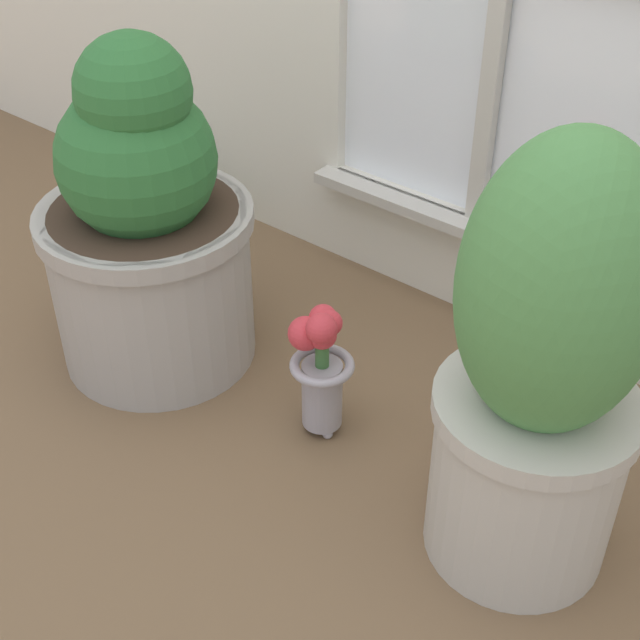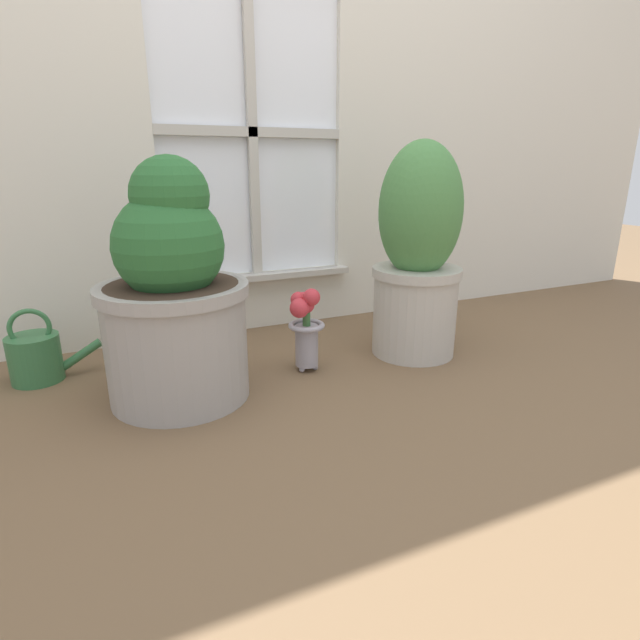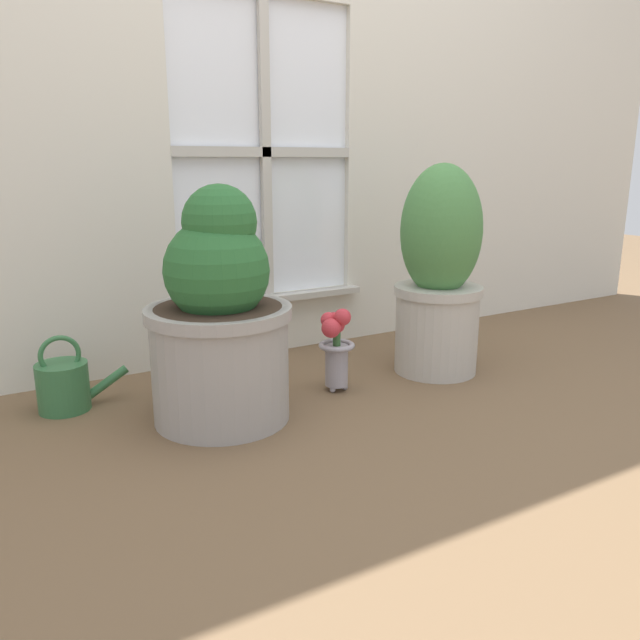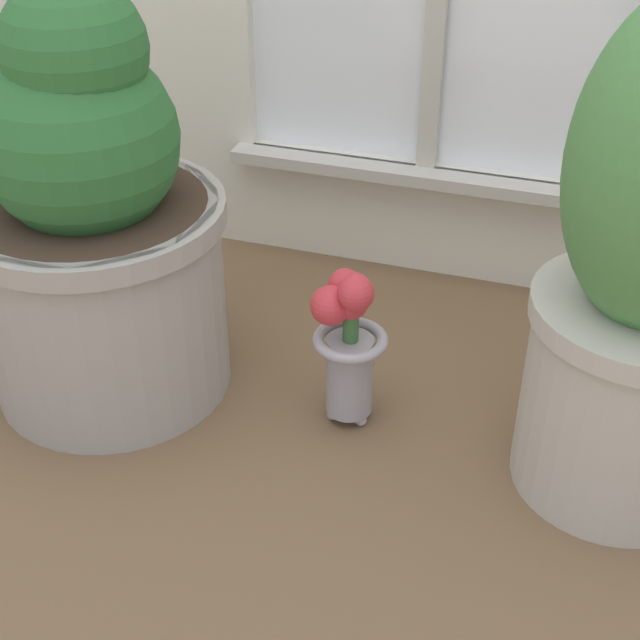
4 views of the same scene
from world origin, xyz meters
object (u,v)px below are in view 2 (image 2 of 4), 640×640
(potted_plant_left, at_px, (174,299))
(watering_can, at_px, (36,357))
(flower_vase, at_px, (306,324))
(potted_plant_right, at_px, (418,256))

(potted_plant_left, xyz_separation_m, watering_can, (-0.39, 0.30, -0.22))
(flower_vase, bearing_deg, watering_can, 161.21)
(watering_can, bearing_deg, potted_plant_right, -13.03)
(potted_plant_left, height_order, potted_plant_right, potted_plant_right)
(potted_plant_right, distance_m, watering_can, 1.28)
(potted_plant_left, xyz_separation_m, potted_plant_right, (0.83, 0.02, 0.06))
(potted_plant_right, bearing_deg, potted_plant_left, -178.67)
(potted_plant_left, distance_m, potted_plant_right, 0.83)
(potted_plant_right, xyz_separation_m, watering_can, (-1.22, 0.28, -0.28))
(flower_vase, relative_size, watering_can, 1.02)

